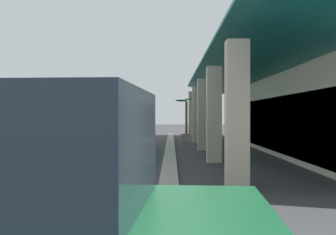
% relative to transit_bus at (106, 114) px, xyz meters
% --- Properties ---
extents(ground, '(120.00, 120.00, 0.00)m').
position_rel_transit_bus_xyz_m(ground, '(-1.35, 7.08, -1.85)').
color(ground, '#38383A').
extents(curb_strip, '(33.68, 0.50, 0.12)m').
position_rel_transit_bus_xyz_m(curb_strip, '(-1.41, 3.07, -1.79)').
color(curb_strip, '#9E998E').
rests_on(curb_strip, ground).
extents(transit_bus, '(11.24, 2.92, 3.34)m').
position_rel_transit_bus_xyz_m(transit_bus, '(0.00, 0.00, 0.00)').
color(transit_bus, '#196638').
rests_on(transit_bus, ground).
extents(pedestrian, '(0.57, 0.54, 1.74)m').
position_rel_transit_bus_xyz_m(pedestrian, '(10.84, 1.75, -0.87)').
color(pedestrian, '#38383D').
rests_on(pedestrian, ground).
extents(potted_palm, '(1.78, 1.52, 2.92)m').
position_rel_transit_bus_xyz_m(potted_palm, '(-7.79, 4.13, -1.09)').
color(potted_palm, gray).
rests_on(potted_palm, ground).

